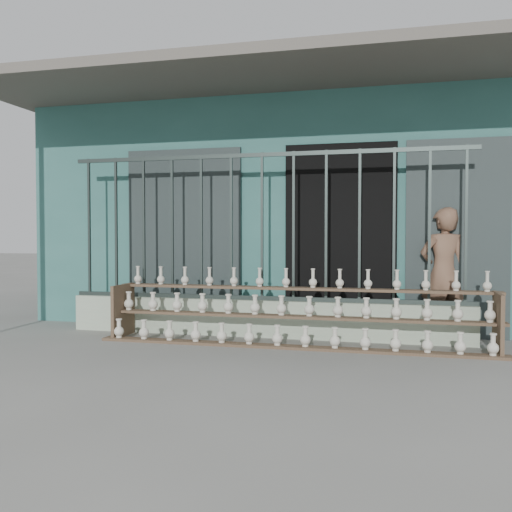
# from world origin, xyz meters

# --- Properties ---
(ground) EXTENTS (60.00, 60.00, 0.00)m
(ground) POSITION_xyz_m (0.00, 0.00, 0.00)
(ground) COLOR slate
(workshop_building) EXTENTS (7.40, 6.60, 3.21)m
(workshop_building) POSITION_xyz_m (0.00, 4.23, 1.62)
(workshop_building) COLOR #2F645E
(workshop_building) RESTS_ON ground
(parapet_wall) EXTENTS (5.00, 0.20, 0.45)m
(parapet_wall) POSITION_xyz_m (0.00, 1.30, 0.23)
(parapet_wall) COLOR #A8BA9F
(parapet_wall) RESTS_ON ground
(security_fence) EXTENTS (5.00, 0.04, 1.80)m
(security_fence) POSITION_xyz_m (-0.00, 1.30, 1.35)
(security_fence) COLOR #283330
(security_fence) RESTS_ON parapet_wall
(shelf_rack) EXTENTS (4.50, 0.68, 0.85)m
(shelf_rack) POSITION_xyz_m (0.49, 0.88, 0.36)
(shelf_rack) COLOR brown
(shelf_rack) RESTS_ON ground
(elderly_woman) EXTENTS (0.67, 0.56, 1.58)m
(elderly_woman) POSITION_xyz_m (2.14, 1.69, 0.79)
(elderly_woman) COLOR brown
(elderly_woman) RESTS_ON ground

